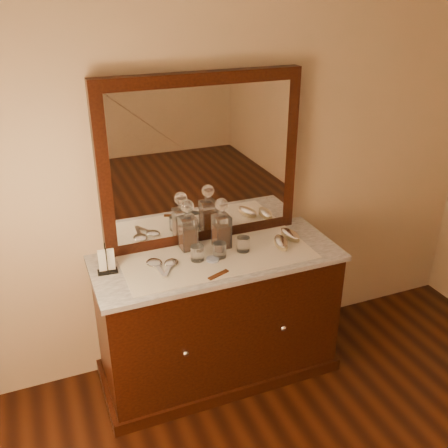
% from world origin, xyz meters
% --- Properties ---
extents(dresser_cabinet, '(1.40, 0.55, 0.82)m').
position_xyz_m(dresser_cabinet, '(0.00, 1.96, 0.41)').
color(dresser_cabinet, black).
rests_on(dresser_cabinet, floor).
extents(dresser_plinth, '(1.46, 0.59, 0.08)m').
position_xyz_m(dresser_plinth, '(0.00, 1.96, 0.04)').
color(dresser_plinth, black).
rests_on(dresser_plinth, floor).
extents(knob_left, '(0.04, 0.04, 0.04)m').
position_xyz_m(knob_left, '(-0.30, 1.67, 0.45)').
color(knob_left, silver).
rests_on(knob_left, dresser_cabinet).
extents(knob_right, '(0.04, 0.04, 0.04)m').
position_xyz_m(knob_right, '(0.30, 1.67, 0.45)').
color(knob_right, silver).
rests_on(knob_right, dresser_cabinet).
extents(marble_top, '(1.44, 0.59, 0.03)m').
position_xyz_m(marble_top, '(0.00, 1.96, 0.83)').
color(marble_top, silver).
rests_on(marble_top, dresser_cabinet).
extents(mirror_frame, '(1.20, 0.08, 1.00)m').
position_xyz_m(mirror_frame, '(0.00, 2.20, 1.35)').
color(mirror_frame, black).
rests_on(mirror_frame, marble_top).
extents(mirror_glass, '(1.06, 0.01, 0.86)m').
position_xyz_m(mirror_glass, '(0.00, 2.17, 1.35)').
color(mirror_glass, white).
rests_on(mirror_glass, marble_top).
extents(lace_runner, '(1.10, 0.45, 0.00)m').
position_xyz_m(lace_runner, '(0.00, 1.94, 0.85)').
color(lace_runner, silver).
rests_on(lace_runner, marble_top).
extents(pin_dish, '(0.09, 0.09, 0.01)m').
position_xyz_m(pin_dish, '(-0.05, 1.91, 0.86)').
color(pin_dish, white).
rests_on(pin_dish, lace_runner).
extents(comb, '(0.13, 0.07, 0.01)m').
position_xyz_m(comb, '(-0.08, 1.75, 0.86)').
color(comb, '#652E12').
rests_on(comb, lace_runner).
extents(napkin_rack, '(0.11, 0.07, 0.16)m').
position_xyz_m(napkin_rack, '(-0.62, 2.01, 0.91)').
color(napkin_rack, black).
rests_on(napkin_rack, marble_top).
extents(decanter_left, '(0.10, 0.10, 0.31)m').
position_xyz_m(decanter_left, '(-0.13, 2.10, 0.97)').
color(decanter_left, brown).
rests_on(decanter_left, lace_runner).
extents(decanter_right, '(0.10, 0.10, 0.31)m').
position_xyz_m(decanter_right, '(0.06, 2.05, 0.97)').
color(decanter_right, brown).
rests_on(decanter_right, lace_runner).
extents(brush_near, '(0.12, 0.18, 0.05)m').
position_xyz_m(brush_near, '(0.39, 1.92, 0.88)').
color(brush_near, '#9A865E').
rests_on(brush_near, lace_runner).
extents(brush_far, '(0.09, 0.18, 0.05)m').
position_xyz_m(brush_far, '(0.49, 1.99, 0.88)').
color(brush_far, '#9A865E').
rests_on(brush_far, lace_runner).
extents(hand_mirror_outer, '(0.10, 0.23, 0.02)m').
position_xyz_m(hand_mirror_outer, '(-0.36, 1.97, 0.86)').
color(hand_mirror_outer, silver).
rests_on(hand_mirror_outer, lace_runner).
extents(hand_mirror_inner, '(0.14, 0.20, 0.02)m').
position_xyz_m(hand_mirror_inner, '(-0.28, 1.95, 0.86)').
color(hand_mirror_inner, silver).
rests_on(hand_mirror_inner, lace_runner).
extents(tumblers, '(0.36, 0.09, 0.09)m').
position_xyz_m(tumblers, '(0.01, 1.94, 0.90)').
color(tumblers, white).
rests_on(tumblers, lace_runner).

